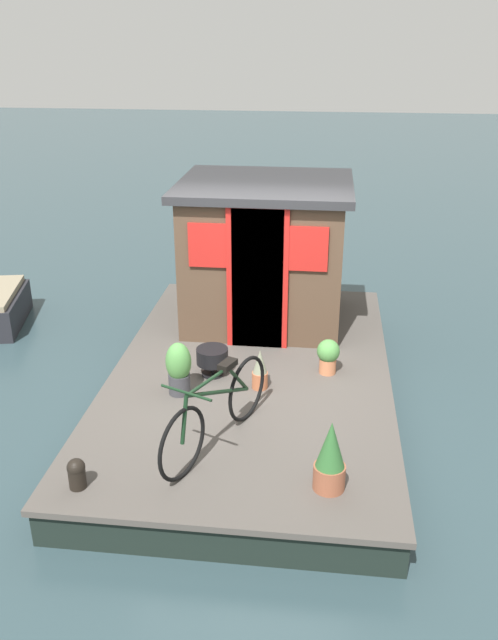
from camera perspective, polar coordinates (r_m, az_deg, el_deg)
The scene contains 10 objects.
ground_plane at distance 7.66m, azimuth 0.18°, elevation -6.97°, with size 60.00×60.00×0.00m, color #2D4247.
houseboat_deck at distance 7.56m, azimuth 0.18°, elevation -5.65°, with size 5.20×3.09×0.40m.
houseboat_cabin at distance 8.47m, azimuth 1.36°, elevation 5.91°, with size 1.92×2.14×1.82m.
bicycle at distance 6.01m, azimuth -2.79°, elevation -7.80°, with size 1.60×0.77×0.79m.
potted_plant_rosemary at distance 7.01m, azimuth 0.95°, elevation -4.35°, with size 0.17×0.17×0.45m.
potted_plant_basil at distance 6.91m, azimuth -6.09°, elevation -4.13°, with size 0.27×0.27×0.58m.
potted_plant_geranium at distance 5.55m, azimuth 7.03°, elevation -11.69°, with size 0.27×0.27×0.64m.
potted_plant_mint at distance 7.35m, azimuth 6.85°, elevation -3.02°, with size 0.25×0.25×0.40m.
charcoal_grill at distance 7.27m, azimuth -3.19°, elevation -3.21°, with size 0.35×0.35×0.32m.
mooring_bollard at distance 5.80m, azimuth -14.66°, elevation -12.64°, with size 0.15×0.15×0.27m.
Camera 1 is at (-6.55, -0.76, 3.91)m, focal length 37.06 mm.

